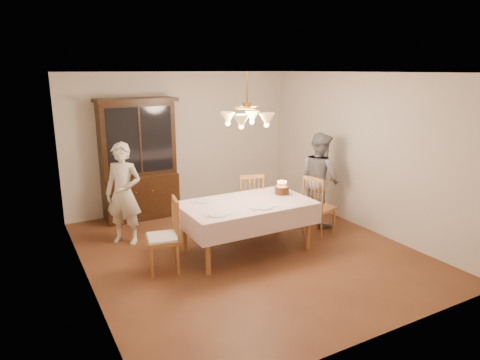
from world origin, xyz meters
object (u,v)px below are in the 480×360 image
dining_table (247,207)px  chair_far_side (249,205)px  elderly_woman (124,194)px  birthday_cake (282,191)px  china_hutch (139,162)px

dining_table → chair_far_side: chair_far_side is taller
chair_far_side → elderly_woman: size_ratio=0.63×
elderly_woman → birthday_cake: elderly_woman is taller
china_hutch → chair_far_side: 2.15m
birthday_cake → china_hutch: bearing=126.4°
dining_table → elderly_woman: elderly_woman is taller
elderly_woman → birthday_cake: 2.43m
dining_table → china_hutch: 2.47m
china_hutch → elderly_woman: (-0.55, -1.06, -0.25)m
dining_table → chair_far_side: size_ratio=1.90×
chair_far_side → elderly_woman: (-1.96, 0.46, 0.35)m
china_hutch → elderly_woman: 1.22m
chair_far_side → china_hutch: bearing=132.8°
dining_table → china_hutch: (-0.94, 2.25, 0.36)m
elderly_woman → chair_far_side: bearing=27.5°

